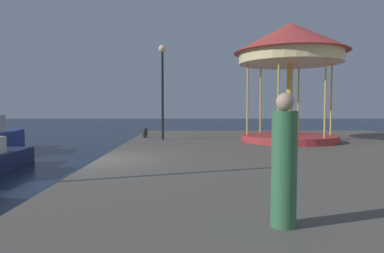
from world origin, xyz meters
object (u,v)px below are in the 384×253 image
at_px(bollard_south, 144,134).
at_px(person_mid_promenade, 284,164).
at_px(bollard_center, 145,132).
at_px(carousel, 290,53).
at_px(lamp_post_mid_promenade, 162,76).

relative_size(bollard_south, person_mid_promenade, 0.22).
xyz_separation_m(bollard_center, person_mid_promenade, (3.66, -14.92, 0.64)).
xyz_separation_m(carousel, lamp_post_mid_promenade, (-5.97, 0.94, -0.97)).
bearing_deg(bollard_south, lamp_post_mid_promenade, -46.19).
xyz_separation_m(lamp_post_mid_promenade, person_mid_promenade, (2.48, -12.23, -2.28)).
distance_m(bollard_south, bollard_center, 1.62).
distance_m(bollard_south, person_mid_promenade, 13.78).
relative_size(carousel, bollard_south, 13.72).
bearing_deg(bollard_south, bollard_center, 94.98).
distance_m(lamp_post_mid_promenade, bollard_center, 4.14).
height_order(carousel, bollard_center, carousel).
height_order(carousel, person_mid_promenade, carousel).
bearing_deg(carousel, bollard_south, 163.97).
distance_m(carousel, person_mid_promenade, 12.26).
bearing_deg(bollard_center, lamp_post_mid_promenade, -66.42).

